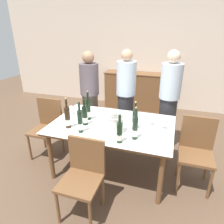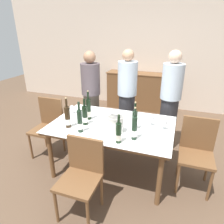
{
  "view_description": "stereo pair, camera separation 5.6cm",
  "coord_description": "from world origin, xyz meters",
  "px_view_note": "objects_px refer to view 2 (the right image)",
  "views": [
    {
      "loc": [
        0.75,
        -2.33,
        1.96
      ],
      "look_at": [
        0.0,
        0.0,
        0.92
      ],
      "focal_mm": 32.0,
      "sensor_mm": 36.0,
      "label": 1
    },
    {
      "loc": [
        0.8,
        -2.31,
        1.96
      ],
      "look_at": [
        0.0,
        0.0,
        0.92
      ],
      "focal_mm": 32.0,
      "sensor_mm": 36.0,
      "label": 2
    }
  ],
  "objects_px": {
    "wine_bottle_3": "(80,121)",
    "wine_glass_1": "(164,122)",
    "wine_bottle_1": "(135,121)",
    "ice_bucket": "(116,124)",
    "wine_bottle_4": "(68,117)",
    "chair_left_end": "(49,123)",
    "person_host": "(91,97)",
    "wine_bottle_6": "(119,133)",
    "sideboard_cabinet": "(136,91)",
    "wine_glass_2": "(72,108)",
    "wine_bottle_2": "(85,116)",
    "person_guest_right": "(170,103)",
    "wine_bottle_0": "(89,110)",
    "wine_bottle_5": "(134,129)",
    "wine_glass_0": "(151,118)",
    "chair_right_end": "(197,149)",
    "dining_table": "(112,128)",
    "person_guest_left": "(127,98)",
    "chair_near_front": "(82,172)"
  },
  "relations": [
    {
      "from": "chair_near_front",
      "to": "person_host",
      "type": "xyz_separation_m",
      "value": [
        -0.59,
        1.56,
        0.3
      ]
    },
    {
      "from": "wine_bottle_1",
      "to": "wine_bottle_3",
      "type": "height_order",
      "value": "wine_bottle_3"
    },
    {
      "from": "wine_glass_0",
      "to": "person_guest_left",
      "type": "bearing_deg",
      "value": 125.11
    },
    {
      "from": "wine_bottle_2",
      "to": "person_guest_right",
      "type": "height_order",
      "value": "person_guest_right"
    },
    {
      "from": "sideboard_cabinet",
      "to": "wine_bottle_4",
      "type": "distance_m",
      "value": 2.9
    },
    {
      "from": "wine_bottle_5",
      "to": "wine_bottle_6",
      "type": "bearing_deg",
      "value": -139.75
    },
    {
      "from": "wine_bottle_1",
      "to": "wine_bottle_6",
      "type": "height_order",
      "value": "wine_bottle_1"
    },
    {
      "from": "person_host",
      "to": "person_guest_left",
      "type": "bearing_deg",
      "value": 10.99
    },
    {
      "from": "wine_bottle_3",
      "to": "wine_bottle_4",
      "type": "height_order",
      "value": "wine_bottle_4"
    },
    {
      "from": "ice_bucket",
      "to": "person_host",
      "type": "height_order",
      "value": "person_host"
    },
    {
      "from": "sideboard_cabinet",
      "to": "person_host",
      "type": "height_order",
      "value": "person_host"
    },
    {
      "from": "wine_bottle_6",
      "to": "person_guest_left",
      "type": "height_order",
      "value": "person_guest_left"
    },
    {
      "from": "wine_bottle_4",
      "to": "chair_right_end",
      "type": "height_order",
      "value": "wine_bottle_4"
    },
    {
      "from": "wine_bottle_6",
      "to": "sideboard_cabinet",
      "type": "bearing_deg",
      "value": 98.57
    },
    {
      "from": "wine_bottle_3",
      "to": "wine_glass_1",
      "type": "height_order",
      "value": "wine_bottle_3"
    },
    {
      "from": "dining_table",
      "to": "person_guest_right",
      "type": "bearing_deg",
      "value": 51.4
    },
    {
      "from": "wine_bottle_1",
      "to": "wine_bottle_3",
      "type": "distance_m",
      "value": 0.69
    },
    {
      "from": "sideboard_cabinet",
      "to": "wine_glass_2",
      "type": "bearing_deg",
      "value": -100.91
    },
    {
      "from": "wine_bottle_0",
      "to": "sideboard_cabinet",
      "type": "bearing_deg",
      "value": 86.88
    },
    {
      "from": "chair_left_end",
      "to": "wine_bottle_4",
      "type": "bearing_deg",
      "value": -30.81
    },
    {
      "from": "ice_bucket",
      "to": "wine_bottle_4",
      "type": "relative_size",
      "value": 0.52
    },
    {
      "from": "sideboard_cabinet",
      "to": "wine_glass_1",
      "type": "bearing_deg",
      "value": -70.1
    },
    {
      "from": "wine_bottle_6",
      "to": "person_guest_right",
      "type": "height_order",
      "value": "person_guest_right"
    },
    {
      "from": "wine_bottle_2",
      "to": "wine_glass_2",
      "type": "height_order",
      "value": "wine_bottle_2"
    },
    {
      "from": "chair_left_end",
      "to": "person_host",
      "type": "xyz_separation_m",
      "value": [
        0.45,
        0.7,
        0.27
      ]
    },
    {
      "from": "wine_bottle_5",
      "to": "wine_glass_0",
      "type": "relative_size",
      "value": 2.63
    },
    {
      "from": "sideboard_cabinet",
      "to": "wine_bottle_5",
      "type": "bearing_deg",
      "value": -78.13
    },
    {
      "from": "wine_glass_0",
      "to": "chair_left_end",
      "type": "relative_size",
      "value": 0.16
    },
    {
      "from": "sideboard_cabinet",
      "to": "chair_right_end",
      "type": "relative_size",
      "value": 1.63
    },
    {
      "from": "wine_bottle_2",
      "to": "wine_glass_0",
      "type": "bearing_deg",
      "value": 16.53
    },
    {
      "from": "wine_bottle_5",
      "to": "person_guest_right",
      "type": "distance_m",
      "value": 1.2
    },
    {
      "from": "wine_bottle_2",
      "to": "person_guest_right",
      "type": "xyz_separation_m",
      "value": [
        1.04,
        0.99,
        -0.04
      ]
    },
    {
      "from": "sideboard_cabinet",
      "to": "wine_bottle_6",
      "type": "distance_m",
      "value": 3.06
    },
    {
      "from": "dining_table",
      "to": "person_guest_left",
      "type": "bearing_deg",
      "value": 92.43
    },
    {
      "from": "wine_bottle_4",
      "to": "wine_glass_1",
      "type": "xyz_separation_m",
      "value": [
        1.2,
        0.34,
        -0.03
      ]
    },
    {
      "from": "wine_bottle_6",
      "to": "ice_bucket",
      "type": "bearing_deg",
      "value": 116.01
    },
    {
      "from": "wine_bottle_1",
      "to": "wine_glass_0",
      "type": "xyz_separation_m",
      "value": [
        0.19,
        0.18,
        -0.01
      ]
    },
    {
      "from": "wine_bottle_0",
      "to": "wine_bottle_1",
      "type": "height_order",
      "value": "wine_bottle_0"
    },
    {
      "from": "sideboard_cabinet",
      "to": "chair_right_end",
      "type": "height_order",
      "value": "chair_right_end"
    },
    {
      "from": "wine_bottle_6",
      "to": "chair_left_end",
      "type": "height_order",
      "value": "wine_bottle_6"
    },
    {
      "from": "ice_bucket",
      "to": "wine_bottle_5",
      "type": "relative_size",
      "value": 0.53
    },
    {
      "from": "wine_glass_0",
      "to": "wine_bottle_3",
      "type": "bearing_deg",
      "value": -150.16
    },
    {
      "from": "wine_bottle_0",
      "to": "wine_bottle_5",
      "type": "bearing_deg",
      "value": -24.44
    },
    {
      "from": "wine_bottle_6",
      "to": "wine_glass_0",
      "type": "relative_size",
      "value": 2.23
    },
    {
      "from": "wine_glass_2",
      "to": "person_host",
      "type": "distance_m",
      "value": 0.64
    },
    {
      "from": "wine_bottle_6",
      "to": "person_guest_left",
      "type": "xyz_separation_m",
      "value": [
        -0.26,
        1.33,
        -0.04
      ]
    },
    {
      "from": "ice_bucket",
      "to": "wine_bottle_1",
      "type": "distance_m",
      "value": 0.26
    },
    {
      "from": "wine_bottle_4",
      "to": "person_host",
      "type": "xyz_separation_m",
      "value": [
        -0.15,
        1.05,
        -0.07
      ]
    },
    {
      "from": "wine_glass_0",
      "to": "wine_bottle_4",
      "type": "bearing_deg",
      "value": -158.62
    },
    {
      "from": "wine_bottle_4",
      "to": "wine_bottle_5",
      "type": "relative_size",
      "value": 1.01
    }
  ]
}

